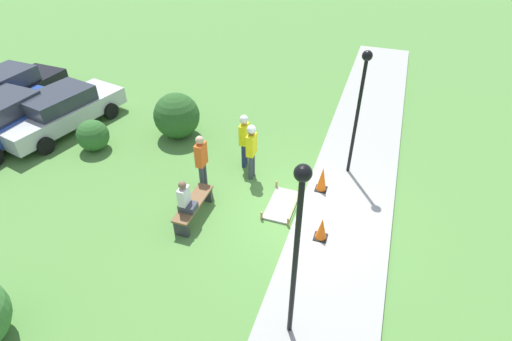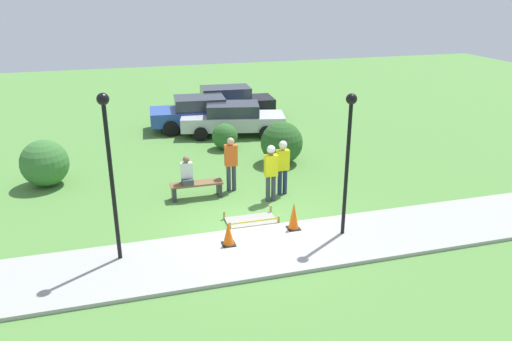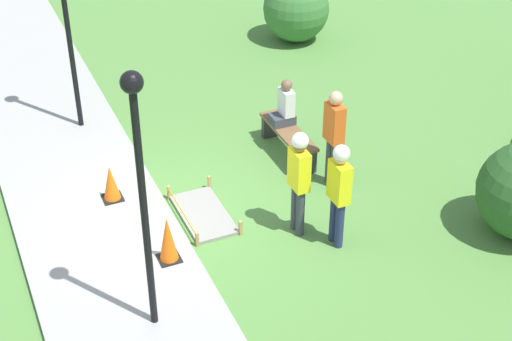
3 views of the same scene
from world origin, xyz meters
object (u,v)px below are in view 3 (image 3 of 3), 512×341
object	(u,v)px
traffic_cone_far_patch	(168,239)
worker_supervisor	(299,174)
traffic_cone_near_patch	(111,183)
person_seated_on_bench	(285,106)
worker_assistant	(339,186)
bystander_in_orange_shirt	(334,133)
park_bench	(288,138)
lamppost_near	(140,169)

from	to	relation	value
traffic_cone_far_patch	worker_supervisor	distance (m)	2.26
traffic_cone_near_patch	person_seated_on_bench	world-z (taller)	person_seated_on_bench
worker_assistant	bystander_in_orange_shirt	xyz separation A→B (m)	(-1.52, 0.73, -0.04)
traffic_cone_far_patch	worker_assistant	world-z (taller)	worker_assistant
person_seated_on_bench	worker_supervisor	bearing A→B (deg)	-20.66
traffic_cone_near_patch	worker_assistant	bearing A→B (deg)	50.20
park_bench	bystander_in_orange_shirt	xyz separation A→B (m)	(1.20, 0.27, 0.69)
traffic_cone_near_patch	traffic_cone_far_patch	distance (m)	1.96
worker_supervisor	worker_assistant	bearing A→B (deg)	38.68
park_bench	person_seated_on_bench	bearing A→B (deg)	169.86
traffic_cone_near_patch	worker_supervisor	size ratio (longest dim) A/B	0.35
worker_assistant	lamppost_near	bearing A→B (deg)	-78.70
lamppost_near	traffic_cone_far_patch	bearing A→B (deg)	152.97
traffic_cone_near_patch	traffic_cone_far_patch	world-z (taller)	traffic_cone_far_patch
park_bench	bystander_in_orange_shirt	bearing A→B (deg)	12.68
bystander_in_orange_shirt	traffic_cone_far_patch	bearing A→B (deg)	-73.73
traffic_cone_far_patch	person_seated_on_bench	size ratio (longest dim) A/B	0.88
worker_supervisor	bystander_in_orange_shirt	xyz separation A→B (m)	(-1.00, 1.15, -0.06)
worker_assistant	person_seated_on_bench	bearing A→B (deg)	170.34
traffic_cone_near_patch	lamppost_near	size ratio (longest dim) A/B	0.17
traffic_cone_far_patch	person_seated_on_bench	bearing A→B (deg)	128.29
worker_assistant	bystander_in_orange_shirt	size ratio (longest dim) A/B	0.99
person_seated_on_bench	worker_supervisor	xyz separation A→B (m)	(2.48, -0.93, 0.24)
park_bench	worker_supervisor	xyz separation A→B (m)	(2.20, -0.88, 0.75)
traffic_cone_near_patch	traffic_cone_far_patch	size ratio (longest dim) A/B	0.82
traffic_cone_far_patch	worker_supervisor	world-z (taller)	worker_supervisor
traffic_cone_near_patch	bystander_in_orange_shirt	distance (m)	3.88
worker_supervisor	worker_assistant	xyz separation A→B (m)	(0.53, 0.42, -0.02)
worker_assistant	traffic_cone_far_patch	bearing A→B (deg)	-102.05
traffic_cone_far_patch	lamppost_near	size ratio (longest dim) A/B	0.20
traffic_cone_near_patch	bystander_in_orange_shirt	xyz separation A→B (m)	(0.95, 3.71, 0.63)
worker_supervisor	bystander_in_orange_shirt	bearing A→B (deg)	130.81
traffic_cone_far_patch	bystander_in_orange_shirt	distance (m)	3.51
traffic_cone_far_patch	worker_assistant	bearing A→B (deg)	77.95
person_seated_on_bench	bystander_in_orange_shirt	size ratio (longest dim) A/B	0.49
traffic_cone_far_patch	worker_supervisor	xyz separation A→B (m)	(0.03, 2.17, 0.62)
bystander_in_orange_shirt	worker_assistant	bearing A→B (deg)	-25.65
traffic_cone_far_patch	park_bench	distance (m)	3.75
worker_supervisor	worker_assistant	distance (m)	0.68
worker_supervisor	bystander_in_orange_shirt	distance (m)	1.53
traffic_cone_near_patch	worker_supervisor	world-z (taller)	worker_supervisor
worker_assistant	park_bench	bearing A→B (deg)	170.39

